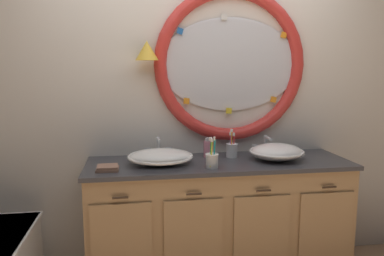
# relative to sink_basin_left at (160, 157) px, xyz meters

# --- Properties ---
(back_wall_assembly) EXTENTS (6.40, 0.26, 2.60)m
(back_wall_assembly) POSITION_rel_sink_basin_left_xyz_m (0.33, 0.35, 0.38)
(back_wall_assembly) COLOR silver
(back_wall_assembly) RESTS_ON ground_plane
(vanity_counter) EXTENTS (1.90, 0.62, 0.90)m
(vanity_counter) POSITION_rel_sink_basin_left_xyz_m (0.43, 0.03, -0.50)
(vanity_counter) COLOR tan
(vanity_counter) RESTS_ON ground_plane
(sink_basin_left) EXTENTS (0.46, 0.46, 0.11)m
(sink_basin_left) POSITION_rel_sink_basin_left_xyz_m (0.00, 0.00, 0.00)
(sink_basin_left) COLOR white
(sink_basin_left) RESTS_ON vanity_counter
(sink_basin_right) EXTENTS (0.40, 0.40, 0.12)m
(sink_basin_right) POSITION_rel_sink_basin_left_xyz_m (0.85, 0.00, 0.01)
(sink_basin_right) COLOR white
(sink_basin_right) RESTS_ON vanity_counter
(faucet_set_left) EXTENTS (0.21, 0.14, 0.15)m
(faucet_set_left) POSITION_rel_sink_basin_left_xyz_m (-0.00, 0.23, 0.01)
(faucet_set_left) COLOR silver
(faucet_set_left) RESTS_ON vanity_counter
(faucet_set_right) EXTENTS (0.21, 0.15, 0.14)m
(faucet_set_right) POSITION_rel_sink_basin_left_xyz_m (0.85, 0.23, 0.00)
(faucet_set_right) COLOR silver
(faucet_set_right) RESTS_ON vanity_counter
(toothbrush_holder_left) EXTENTS (0.09, 0.09, 0.21)m
(toothbrush_holder_left) POSITION_rel_sink_basin_left_xyz_m (0.34, -0.15, 0.00)
(toothbrush_holder_left) COLOR white
(toothbrush_holder_left) RESTS_ON vanity_counter
(toothbrush_holder_right) EXTENTS (0.09, 0.09, 0.22)m
(toothbrush_holder_right) POSITION_rel_sink_basin_left_xyz_m (0.55, 0.13, 0.01)
(toothbrush_holder_right) COLOR silver
(toothbrush_holder_right) RESTS_ON vanity_counter
(soap_dispenser) EXTENTS (0.06, 0.07, 0.16)m
(soap_dispenser) POSITION_rel_sink_basin_left_xyz_m (0.37, 0.16, 0.01)
(soap_dispenser) COLOR pink
(soap_dispenser) RESTS_ON vanity_counter
(folded_hand_towel) EXTENTS (0.15, 0.14, 0.03)m
(folded_hand_towel) POSITION_rel_sink_basin_left_xyz_m (-0.36, -0.10, -0.04)
(folded_hand_towel) COLOR #936B56
(folded_hand_towel) RESTS_ON vanity_counter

